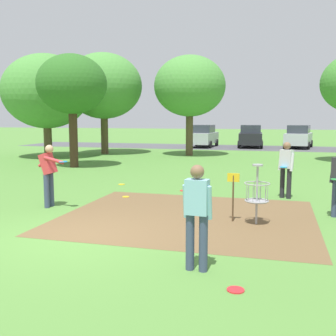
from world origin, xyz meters
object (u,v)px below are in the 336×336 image
(frisbee_far_left, at_px, (183,191))
(tree_mid_left, at_px, (46,92))
(disc_golf_basket, at_px, (254,192))
(player_waiting_right, at_px, (286,167))
(parked_car_leftmost, at_px, (203,136))
(parked_car_center_right, at_px, (299,137))
(frisbee_far_right, at_px, (126,197))
(tree_mid_center, at_px, (72,85))
(player_throwing, at_px, (49,171))
(parked_car_center_left, at_px, (251,136))
(tree_near_right, at_px, (104,86))
(frisbee_by_tee, at_px, (121,184))
(tree_mid_right, at_px, (190,86))
(player_foreground_watching, at_px, (197,211))
(frisbee_mid_grass, at_px, (236,290))

(frisbee_far_left, xyz_separation_m, tree_mid_left, (-10.66, 8.97, 4.00))
(disc_golf_basket, bearing_deg, player_waiting_right, 77.23)
(disc_golf_basket, relative_size, parked_car_leftmost, 0.32)
(parked_car_center_right, bearing_deg, frisbee_far_right, -105.01)
(disc_golf_basket, distance_m, parked_car_center_right, 24.85)
(tree_mid_left, relative_size, tree_mid_center, 1.14)
(player_throwing, distance_m, parked_car_center_left, 24.55)
(tree_near_right, xyz_separation_m, parked_car_leftmost, (5.29, 8.06, -3.60))
(frisbee_far_left, relative_size, tree_mid_left, 0.03)
(player_throwing, distance_m, parked_car_leftmost, 23.63)
(player_throwing, distance_m, frisbee_far_left, 4.58)
(frisbee_far_right, height_order, tree_near_right, tree_near_right)
(frisbee_by_tee, height_order, tree_mid_center, tree_mid_center)
(tree_mid_left, xyz_separation_m, tree_mid_right, (8.14, 3.51, 0.40))
(player_foreground_watching, bearing_deg, tree_near_right, 118.08)
(player_foreground_watching, xyz_separation_m, tree_near_right, (-10.16, 19.04, 3.55))
(tree_mid_left, bearing_deg, parked_car_center_left, 46.16)
(parked_car_center_right, bearing_deg, player_waiting_right, -93.51)
(parked_car_leftmost, bearing_deg, disc_golf_basket, -76.88)
(frisbee_far_left, xyz_separation_m, parked_car_center_right, (4.59, 21.10, 0.91))
(player_throwing, bearing_deg, disc_golf_basket, -3.32)
(tree_mid_center, xyz_separation_m, parked_car_center_right, (11.29, 16.19, -3.09))
(tree_near_right, relative_size, parked_car_center_right, 1.52)
(tree_near_right, bearing_deg, frisbee_far_left, -55.71)
(player_foreground_watching, bearing_deg, tree_mid_right, 102.67)
(player_foreground_watching, distance_m, parked_car_center_left, 27.74)
(tree_mid_center, distance_m, parked_car_center_right, 19.98)
(player_throwing, xyz_separation_m, tree_mid_center, (-3.72, 8.25, 3.02))
(player_foreground_watching, relative_size, frisbee_far_left, 7.86)
(player_foreground_watching, relative_size, parked_car_center_left, 0.40)
(frisbee_by_tee, bearing_deg, tree_mid_center, 134.66)
(tree_mid_right, bearing_deg, frisbee_by_tee, -89.74)
(player_throwing, height_order, frisbee_far_left, player_throwing)
(player_foreground_watching, relative_size, parked_car_leftmost, 0.40)
(disc_golf_basket, distance_m, tree_mid_right, 17.31)
(frisbee_far_right, xyz_separation_m, tree_mid_right, (-1.06, 13.98, 4.40))
(tree_mid_right, bearing_deg, tree_mid_left, -156.67)
(player_throwing, distance_m, frisbee_far_right, 2.57)
(frisbee_far_right, height_order, tree_mid_right, tree_mid_right)
(frisbee_by_tee, bearing_deg, player_foreground_watching, -60.07)
(frisbee_far_right, distance_m, tree_near_right, 16.01)
(disc_golf_basket, height_order, player_foreground_watching, player_foreground_watching)
(disc_golf_basket, distance_m, player_foreground_watching, 3.23)
(frisbee_mid_grass, height_order, tree_mid_right, tree_mid_right)
(player_foreground_watching, relative_size, tree_mid_center, 0.31)
(player_foreground_watching, distance_m, parked_car_leftmost, 27.53)
(tree_near_right, relative_size, tree_mid_center, 1.22)
(tree_mid_left, xyz_separation_m, parked_car_leftmost, (7.61, 11.31, -3.09))
(tree_near_right, bearing_deg, parked_car_leftmost, 56.72)
(parked_car_center_left, relative_size, parked_car_center_right, 0.97)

